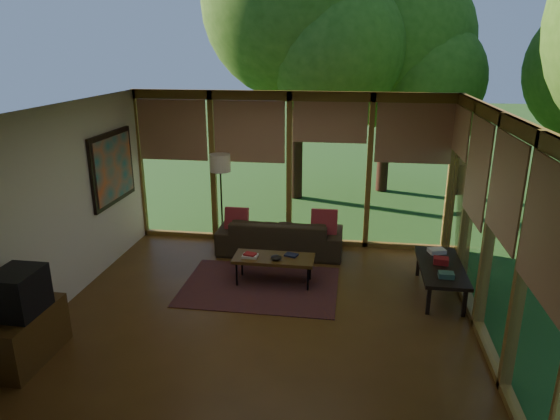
% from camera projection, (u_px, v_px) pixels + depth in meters
% --- Properties ---
extents(floor, '(5.50, 5.50, 0.00)m').
position_uv_depth(floor, '(265.00, 309.00, 6.78)').
color(floor, brown).
rests_on(floor, ground).
extents(ceiling, '(5.50, 5.50, 0.00)m').
position_uv_depth(ceiling, '(263.00, 108.00, 5.94)').
color(ceiling, silver).
rests_on(ceiling, ground).
extents(wall_left, '(0.04, 5.00, 2.70)m').
position_uv_depth(wall_left, '(64.00, 206.00, 6.74)').
color(wall_left, beige).
rests_on(wall_left, ground).
extents(wall_front, '(5.50, 0.04, 2.70)m').
position_uv_depth(wall_front, '(208.00, 314.00, 4.01)').
color(wall_front, beige).
rests_on(wall_front, ground).
extents(window_wall_back, '(5.50, 0.12, 2.70)m').
position_uv_depth(window_wall_back, '(289.00, 170.00, 8.71)').
color(window_wall_back, olive).
rests_on(window_wall_back, ground).
extents(window_wall_right, '(0.12, 5.00, 2.70)m').
position_uv_depth(window_wall_right, '(489.00, 226.00, 5.97)').
color(window_wall_right, olive).
rests_on(window_wall_right, ground).
extents(tree_nw, '(4.13, 4.13, 6.35)m').
position_uv_depth(tree_nw, '(298.00, 3.00, 10.60)').
color(tree_nw, '#321B12').
rests_on(tree_nw, ground).
extents(tree_ne, '(3.78, 3.78, 5.35)m').
position_uv_depth(tree_ne, '(390.00, 44.00, 11.44)').
color(tree_ne, '#321B12').
rests_on(tree_ne, ground).
extents(rug, '(2.28, 1.62, 0.01)m').
position_uv_depth(rug, '(260.00, 286.00, 7.42)').
color(rug, maroon).
rests_on(rug, floor).
extents(sofa, '(2.12, 0.84, 0.62)m').
position_uv_depth(sofa, '(280.00, 235.00, 8.57)').
color(sofa, '#322819').
rests_on(sofa, floor).
extents(pillow_left, '(0.40, 0.21, 0.42)m').
position_uv_depth(pillow_left, '(237.00, 220.00, 8.55)').
color(pillow_left, maroon).
rests_on(pillow_left, sofa).
extents(pillow_right, '(0.44, 0.23, 0.46)m').
position_uv_depth(pillow_right, '(324.00, 223.00, 8.33)').
color(pillow_right, maroon).
rests_on(pillow_right, sofa).
extents(ct_book_lower, '(0.23, 0.17, 0.03)m').
position_uv_depth(ct_book_lower, '(250.00, 256.00, 7.40)').
color(ct_book_lower, beige).
rests_on(ct_book_lower, coffee_table).
extents(ct_book_upper, '(0.20, 0.17, 0.03)m').
position_uv_depth(ct_book_upper, '(250.00, 254.00, 7.39)').
color(ct_book_upper, maroon).
rests_on(ct_book_upper, coffee_table).
extents(ct_book_side, '(0.22, 0.19, 0.03)m').
position_uv_depth(ct_book_side, '(291.00, 255.00, 7.44)').
color(ct_book_side, '#151A31').
rests_on(ct_book_side, coffee_table).
extents(ct_bowl, '(0.16, 0.16, 0.07)m').
position_uv_depth(ct_bowl, '(276.00, 258.00, 7.29)').
color(ct_bowl, black).
rests_on(ct_bowl, coffee_table).
extents(media_cabinet, '(0.50, 1.00, 0.60)m').
position_uv_depth(media_cabinet, '(25.00, 336.00, 5.61)').
color(media_cabinet, '#533716').
rests_on(media_cabinet, floor).
extents(television, '(0.45, 0.55, 0.50)m').
position_uv_depth(television, '(18.00, 292.00, 5.43)').
color(television, black).
rests_on(television, media_cabinet).
extents(console_book_a, '(0.20, 0.15, 0.07)m').
position_uv_depth(console_book_a, '(446.00, 275.00, 6.67)').
color(console_book_a, '#365F4F').
rests_on(console_book_a, side_console).
extents(console_book_b, '(0.22, 0.17, 0.09)m').
position_uv_depth(console_book_b, '(441.00, 261.00, 7.09)').
color(console_book_b, maroon).
rests_on(console_book_b, side_console).
extents(console_book_c, '(0.28, 0.24, 0.06)m').
position_uv_depth(console_book_c, '(437.00, 251.00, 7.47)').
color(console_book_c, beige).
rests_on(console_book_c, side_console).
extents(floor_lamp, '(0.36, 0.36, 1.65)m').
position_uv_depth(floor_lamp, '(220.00, 168.00, 8.60)').
color(floor_lamp, black).
rests_on(floor_lamp, floor).
extents(coffee_table, '(1.20, 0.50, 0.43)m').
position_uv_depth(coffee_table, '(274.00, 259.00, 7.42)').
color(coffee_table, '#533716').
rests_on(coffee_table, floor).
extents(side_console, '(0.60, 1.40, 0.46)m').
position_uv_depth(side_console, '(441.00, 268.00, 7.07)').
color(side_console, black).
rests_on(side_console, floor).
extents(wall_painting, '(0.06, 1.35, 1.15)m').
position_uv_depth(wall_painting, '(113.00, 168.00, 7.99)').
color(wall_painting, black).
rests_on(wall_painting, wall_left).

